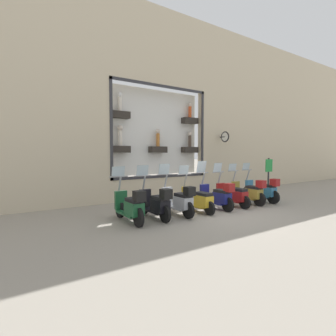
% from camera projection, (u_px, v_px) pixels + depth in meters
% --- Properties ---
extents(ground_plane, '(120.00, 120.00, 0.00)m').
position_uv_depth(ground_plane, '(215.00, 212.00, 8.91)').
color(ground_plane, gray).
extents(building_facade, '(1.19, 36.00, 8.34)m').
position_uv_depth(building_facade, '(159.00, 103.00, 11.67)').
color(building_facade, beige).
rests_on(building_facade, ground_plane).
extents(scooter_teal_0, '(1.81, 0.61, 1.57)m').
position_uv_depth(scooter_teal_0, '(263.00, 190.00, 10.67)').
color(scooter_teal_0, black).
rests_on(scooter_teal_0, ground_plane).
extents(scooter_olive_1, '(1.80, 0.61, 1.56)m').
position_uv_depth(scooter_olive_1, '(249.00, 192.00, 10.20)').
color(scooter_olive_1, black).
rests_on(scooter_olive_1, ground_plane).
extents(scooter_red_2, '(1.80, 0.60, 1.61)m').
position_uv_depth(scooter_red_2, '(233.00, 195.00, 9.79)').
color(scooter_red_2, black).
rests_on(scooter_red_2, ground_plane).
extents(scooter_navy_3, '(1.80, 0.60, 1.70)m').
position_uv_depth(scooter_navy_3, '(218.00, 196.00, 9.28)').
color(scooter_navy_3, black).
rests_on(scooter_navy_3, ground_plane).
extents(scooter_yellow_4, '(1.79, 0.60, 1.55)m').
position_uv_depth(scooter_yellow_4, '(198.00, 200.00, 8.86)').
color(scooter_yellow_4, black).
rests_on(scooter_yellow_4, ground_plane).
extents(scooter_silver_5, '(1.80, 0.60, 1.63)m').
position_uv_depth(scooter_silver_5, '(179.00, 201.00, 8.35)').
color(scooter_silver_5, black).
rests_on(scooter_silver_5, ground_plane).
extents(scooter_black_6, '(1.80, 0.61, 1.60)m').
position_uv_depth(scooter_black_6, '(156.00, 204.00, 7.89)').
color(scooter_black_6, black).
rests_on(scooter_black_6, ground_plane).
extents(scooter_green_7, '(1.81, 0.61, 1.59)m').
position_uv_depth(scooter_green_7, '(131.00, 207.00, 7.43)').
color(scooter_green_7, black).
rests_on(scooter_green_7, ground_plane).
extents(shop_sign_post, '(0.36, 0.45, 1.78)m').
position_uv_depth(shop_sign_post, '(268.00, 177.00, 11.50)').
color(shop_sign_post, '#232326').
rests_on(shop_sign_post, ground_plane).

